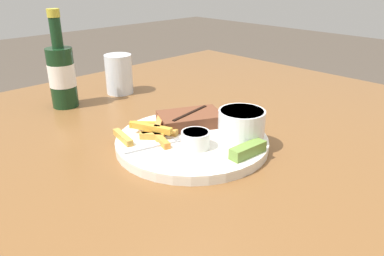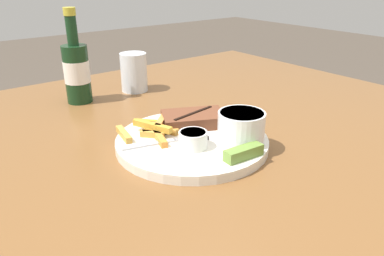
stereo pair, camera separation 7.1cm
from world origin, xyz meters
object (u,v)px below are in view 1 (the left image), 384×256
at_px(fork_utensil, 155,145).
at_px(knife_utensil, 186,129).
at_px(coleslaw_cup, 241,124).
at_px(pickle_spear, 248,150).
at_px(dipping_sauce_cup, 196,139).
at_px(dinner_plate, 192,142).
at_px(drinking_glass, 119,74).
at_px(beer_bottle, 62,74).
at_px(steak_portion, 190,119).

height_order(fork_utensil, knife_utensil, knife_utensil).
bearing_deg(coleslaw_cup, pickle_spear, -130.31).
relative_size(dipping_sauce_cup, fork_utensil, 0.40).
bearing_deg(dipping_sauce_cup, knife_utensil, 58.58).
distance_m(pickle_spear, fork_utensil, 0.17).
bearing_deg(fork_utensil, pickle_spear, -41.49).
bearing_deg(dinner_plate, knife_utensil, 63.23).
bearing_deg(pickle_spear, fork_utensil, 123.34).
height_order(coleslaw_cup, dipping_sauce_cup, coleslaw_cup).
xyz_separation_m(coleslaw_cup, drinking_glass, (0.03, 0.45, 0.00)).
bearing_deg(knife_utensil, beer_bottle, 18.79).
bearing_deg(coleslaw_cup, dipping_sauce_cup, 156.28).
distance_m(dipping_sauce_cup, beer_bottle, 0.42).
bearing_deg(beer_bottle, knife_utensil, -76.78).
distance_m(dinner_plate, steak_portion, 0.07).
xyz_separation_m(dinner_plate, drinking_glass, (0.09, 0.38, 0.04)).
height_order(dipping_sauce_cup, beer_bottle, beer_bottle).
height_order(pickle_spear, fork_utensil, pickle_spear).
bearing_deg(dipping_sauce_cup, coleslaw_cup, -23.72).
distance_m(dipping_sauce_cup, drinking_glass, 0.43).
bearing_deg(drinking_glass, dipping_sauce_cup, -105.87).
bearing_deg(knife_utensil, drinking_glass, -6.90).
height_order(dinner_plate, fork_utensil, fork_utensil).
xyz_separation_m(steak_portion, knife_utensil, (-0.03, -0.02, -0.01)).
height_order(steak_portion, pickle_spear, steak_portion).
bearing_deg(steak_portion, knife_utensil, -148.54).
relative_size(dipping_sauce_cup, drinking_glass, 0.50).
relative_size(steak_portion, dipping_sauce_cup, 2.83).
bearing_deg(fork_utensil, drinking_glass, 80.20).
height_order(steak_portion, coleslaw_cup, coleslaw_cup).
relative_size(steak_portion, knife_utensil, 0.90).
bearing_deg(dinner_plate, beer_bottle, 99.71).
xyz_separation_m(dinner_plate, beer_bottle, (-0.07, 0.38, 0.07)).
height_order(knife_utensil, drinking_glass, drinking_glass).
distance_m(dinner_plate, dipping_sauce_cup, 0.05).
relative_size(coleslaw_cup, pickle_spear, 1.17).
height_order(beer_bottle, drinking_glass, beer_bottle).
xyz_separation_m(dinner_plate, pickle_spear, (0.02, -0.12, 0.02)).
bearing_deg(beer_bottle, fork_utensil, -91.34).
distance_m(steak_portion, beer_bottle, 0.36).
xyz_separation_m(steak_portion, beer_bottle, (-0.11, 0.33, 0.05)).
bearing_deg(beer_bottle, pickle_spear, -80.57).
height_order(pickle_spear, knife_utensil, pickle_spear).
xyz_separation_m(beer_bottle, drinking_glass, (0.16, -0.00, -0.03)).
bearing_deg(dipping_sauce_cup, drinking_glass, 74.13).
bearing_deg(dipping_sauce_cup, fork_utensil, 132.62).
bearing_deg(pickle_spear, coleslaw_cup, 49.69).
bearing_deg(pickle_spear, beer_bottle, 99.43).
bearing_deg(dipping_sauce_cup, steak_portion, 51.17).
distance_m(steak_portion, pickle_spear, 0.17).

